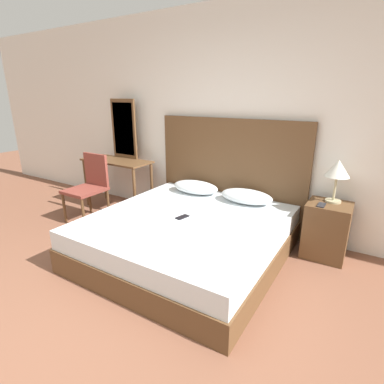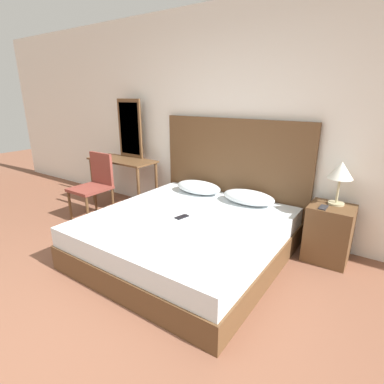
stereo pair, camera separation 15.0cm
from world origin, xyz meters
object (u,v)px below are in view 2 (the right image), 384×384
at_px(bed, 187,237).
at_px(phone_on_nightstand, 323,207).
at_px(nightstand, 329,233).
at_px(table_lamp, 341,172).
at_px(vanity_desk, 123,168).
at_px(phone_on_bed, 182,217).
at_px(chair, 95,182).

relative_size(bed, phone_on_nightstand, 12.99).
relative_size(nightstand, phone_on_nightstand, 3.97).
relative_size(table_lamp, phone_on_nightstand, 2.95).
distance_m(table_lamp, phone_on_nightstand, 0.39).
height_order(phone_on_nightstand, vanity_desk, vanity_desk).
distance_m(phone_on_bed, vanity_desk, 1.80).
relative_size(nightstand, chair, 0.67).
distance_m(bed, phone_on_bed, 0.24).
xyz_separation_m(phone_on_bed, nightstand, (1.29, 0.81, -0.15)).
bearing_deg(phone_on_bed, phone_on_nightstand, 30.03).
bearing_deg(nightstand, bed, -148.30).
distance_m(nightstand, phone_on_nightstand, 0.33).
bearing_deg(table_lamp, chair, -167.30).
distance_m(table_lamp, vanity_desk, 2.98).
xyz_separation_m(nightstand, chair, (-2.96, -0.59, 0.21)).
bearing_deg(phone_on_bed, vanity_desk, 156.40).
relative_size(phone_on_bed, vanity_desk, 0.15).
bearing_deg(vanity_desk, nightstand, 1.68).
bearing_deg(phone_on_nightstand, bed, -150.30).
distance_m(nightstand, vanity_desk, 2.96).
xyz_separation_m(phone_on_bed, chair, (-1.67, 0.21, 0.05)).
height_order(phone_on_bed, nightstand, nightstand).
bearing_deg(table_lamp, vanity_desk, -176.81).
bearing_deg(chair, table_lamp, 12.70).
bearing_deg(chair, nightstand, 11.31).
bearing_deg(phone_on_bed, table_lamp, 34.09).
height_order(bed, phone_on_nightstand, phone_on_nightstand).
bearing_deg(nightstand, phone_on_bed, -148.06).
bearing_deg(phone_on_bed, nightstand, 31.94).
distance_m(vanity_desk, chair, 0.52).
bearing_deg(phone_on_nightstand, phone_on_bed, -149.97).
distance_m(nightstand, chair, 3.02).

